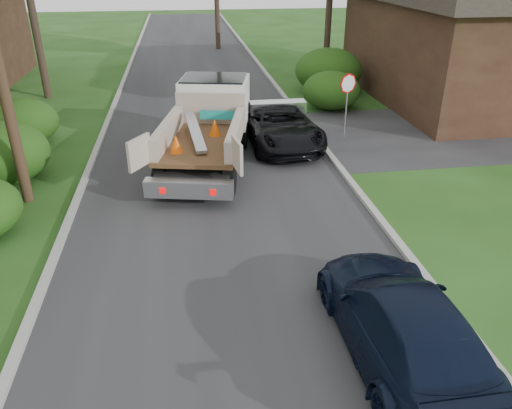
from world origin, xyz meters
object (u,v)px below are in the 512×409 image
object	(u,v)px
house_right	(477,31)
flatbed_truck	(210,118)
stop_sign	(347,92)
navy_suv	(403,323)
black_pickup	(279,124)

from	to	relation	value
house_right	flatbed_truck	world-z (taller)	house_right
stop_sign	navy_suv	world-z (taller)	stop_sign
stop_sign	black_pickup	size ratio (longest dim) A/B	0.47
house_right	black_pickup	bearing A→B (deg)	-153.26
navy_suv	house_right	bearing A→B (deg)	-122.72
flatbed_truck	black_pickup	size ratio (longest dim) A/B	1.32
stop_sign	navy_suv	distance (m)	11.84
flatbed_truck	navy_suv	size ratio (longest dim) A/B	1.42
stop_sign	black_pickup	world-z (taller)	stop_sign
house_right	navy_suv	world-z (taller)	house_right
stop_sign	house_right	size ratio (longest dim) A/B	0.19
house_right	navy_suv	bearing A→B (deg)	-122.22
flatbed_truck	black_pickup	bearing A→B (deg)	31.90
flatbed_truck	navy_suv	world-z (taller)	flatbed_truck
stop_sign	navy_suv	size ratio (longest dim) A/B	0.50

